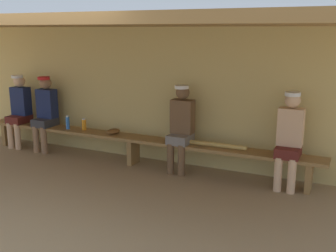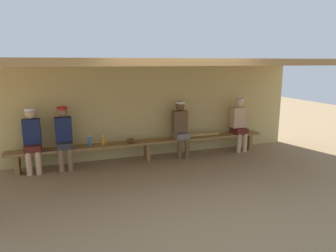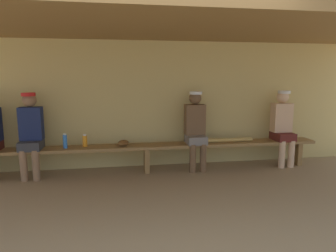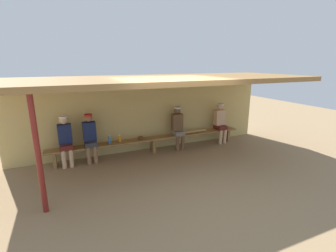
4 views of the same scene
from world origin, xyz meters
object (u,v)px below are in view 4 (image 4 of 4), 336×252
object	(u,v)px
player_in_blue	(90,136)
player_rightmost	(220,121)
baseball_glove_worn	(140,138)
water_bottle_clear	(110,140)
water_bottle_green	(120,138)
support_post	(38,156)
bench	(153,140)
baseball_bat	(194,132)
player_middle	(178,126)
player_with_sunglasses	(65,139)

from	to	relation	value
player_in_blue	player_rightmost	size ratio (longest dim) A/B	1.00
player_rightmost	baseball_glove_worn	xyz separation A→B (m)	(-2.84, 0.01, -0.24)
player_rightmost	water_bottle_clear	world-z (taller)	player_rightmost
water_bottle_green	water_bottle_clear	world-z (taller)	water_bottle_clear
player_rightmost	water_bottle_clear	distance (m)	3.76
water_bottle_green	water_bottle_clear	xyz separation A→B (m)	(-0.30, -0.07, 0.02)
support_post	bench	distance (m)	3.65
baseball_bat	player_rightmost	bearing A→B (deg)	-0.53
player_rightmost	baseball_bat	size ratio (longest dim) A/B	1.50
player_rightmost	water_bottle_green	distance (m)	3.46
bench	water_bottle_green	size ratio (longest dim) A/B	29.26
player_middle	player_in_blue	bearing A→B (deg)	180.00
player_in_blue	baseball_bat	bearing A→B (deg)	-0.06
bench	baseball_glove_worn	xyz separation A→B (m)	(-0.38, 0.01, 0.12)
player_in_blue	baseball_bat	size ratio (longest dim) A/B	1.50
support_post	player_rightmost	xyz separation A→B (m)	(5.35, 2.10, -0.35)
bench	water_bottle_clear	world-z (taller)	water_bottle_clear
support_post	water_bottle_clear	size ratio (longest dim) A/B	9.17
player_with_sunglasses	baseball_glove_worn	size ratio (longest dim) A/B	5.60
support_post	bench	xyz separation A→B (m)	(2.89, 2.10, -0.71)
support_post	player_middle	distance (m)	4.31
water_bottle_clear	baseball_bat	size ratio (longest dim) A/B	0.27
player_rightmost	water_bottle_green	bearing A→B (deg)	179.36
player_in_blue	baseball_bat	distance (m)	3.25
player_in_blue	baseball_glove_worn	bearing A→B (deg)	0.37
support_post	player_with_sunglasses	size ratio (longest dim) A/B	1.64
water_bottle_clear	baseball_bat	xyz separation A→B (m)	(2.73, 0.02, -0.08)
player_rightmost	player_with_sunglasses	bearing A→B (deg)	180.00
water_bottle_green	player_middle	bearing A→B (deg)	-1.20
player_middle	bench	bearing A→B (deg)	-179.76
support_post	water_bottle_green	world-z (taller)	support_post
player_rightmost	baseball_bat	xyz separation A→B (m)	(-1.02, -0.00, -0.25)
baseball_bat	player_with_sunglasses	bearing A→B (deg)	179.22
support_post	water_bottle_clear	world-z (taller)	support_post
support_post	bench	bearing A→B (deg)	35.97
player_rightmost	water_bottle_clear	bearing A→B (deg)	-179.58
support_post	player_rightmost	world-z (taller)	support_post
support_post	player_with_sunglasses	bearing A→B (deg)	77.69
player_middle	water_bottle_clear	distance (m)	2.15
player_in_blue	player_rightmost	xyz separation A→B (m)	(4.27, 0.00, 0.00)
baseball_bat	water_bottle_clear	bearing A→B (deg)	179.77
water_bottle_clear	baseball_glove_worn	size ratio (longest dim) A/B	1.00
bench	baseball_bat	bearing A→B (deg)	-0.00
player_middle	player_rightmost	bearing A→B (deg)	0.00
support_post	player_middle	xyz separation A→B (m)	(3.74, 2.10, -0.35)
bench	player_in_blue	bearing A→B (deg)	179.89
water_bottle_clear	baseball_glove_worn	xyz separation A→B (m)	(0.91, 0.04, -0.07)
baseball_glove_worn	player_in_blue	bearing A→B (deg)	113.60
player_rightmost	player_middle	distance (m)	1.61
water_bottle_green	water_bottle_clear	bearing A→B (deg)	-167.54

